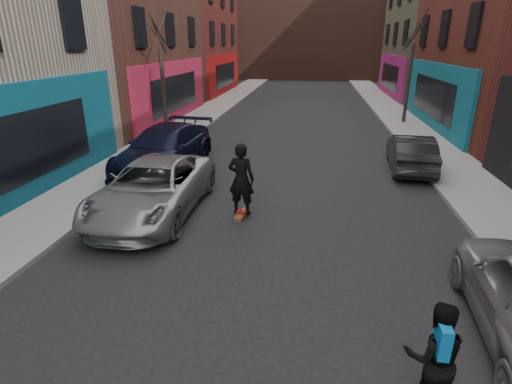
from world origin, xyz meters
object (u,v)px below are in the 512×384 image
(skateboarder, at_px, (241,179))
(pedestrian, at_px, (434,356))
(parked_left_far, at_px, (153,188))
(parked_right_end, at_px, (411,152))
(parked_left_end, at_px, (164,148))
(tree_right_far, at_px, (411,61))
(skateboard, at_px, (242,215))
(tree_left_far, at_px, (162,69))

(skateboarder, xyz_separation_m, pedestrian, (3.52, -5.71, -0.29))
(parked_left_far, relative_size, skateboarder, 2.67)
(parked_left_far, height_order, parked_right_end, parked_left_far)
(parked_left_end, bearing_deg, tree_right_far, 50.66)
(tree_right_far, relative_size, parked_left_far, 1.28)
(parked_left_end, xyz_separation_m, parked_right_end, (9.20, 1.24, -0.13))
(skateboard, relative_size, pedestrian, 0.50)
(skateboarder, relative_size, pedestrian, 1.25)
(tree_right_far, bearing_deg, parked_left_end, -135.55)
(skateboarder, bearing_deg, skateboard, -0.00)
(parked_left_end, bearing_deg, skateboarder, -41.12)
(tree_left_far, bearing_deg, tree_right_far, 25.82)
(parked_left_far, bearing_deg, parked_right_end, 33.62)
(parked_right_end, bearing_deg, tree_left_far, -12.78)
(parked_right_end, distance_m, skateboarder, 7.62)
(skateboard, distance_m, skateboarder, 1.05)
(tree_left_far, relative_size, parked_left_end, 1.18)
(pedestrian, bearing_deg, parked_left_far, -41.31)
(parked_right_end, height_order, pedestrian, pedestrian)
(parked_left_end, xyz_separation_m, skateboarder, (3.67, -3.98, 0.29))
(tree_right_far, height_order, pedestrian, tree_right_far)
(tree_right_far, distance_m, skateboarder, 16.41)
(parked_right_end, distance_m, pedestrian, 11.11)
(tree_left_far, bearing_deg, parked_left_end, -70.80)
(tree_left_far, relative_size, skateboard, 8.12)
(parked_right_end, height_order, skateboard, parked_right_end)
(parked_left_end, height_order, skateboard, parked_left_end)
(skateboard, bearing_deg, tree_left_far, 130.21)
(skateboard, height_order, skateboarder, skateboarder)
(parked_left_far, relative_size, parked_left_end, 0.96)
(tree_left_far, height_order, parked_left_end, tree_left_far)
(tree_right_far, distance_m, pedestrian, 20.78)
(tree_left_far, xyz_separation_m, parked_left_far, (2.78, -8.64, -2.64))
(tree_right_far, xyz_separation_m, parked_left_far, (-9.62, -14.64, -2.79))
(parked_left_end, bearing_deg, skateboard, -41.12)
(pedestrian, bearing_deg, tree_right_far, -98.21)
(pedestrian, bearing_deg, skateboarder, -56.46)
(tree_right_far, bearing_deg, parked_right_end, -99.71)
(parked_right_end, bearing_deg, parked_left_far, 37.85)
(tree_left_far, bearing_deg, pedestrian, -58.40)
(tree_left_far, relative_size, skateboarder, 3.26)
(parked_left_far, bearing_deg, tree_left_far, 108.07)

